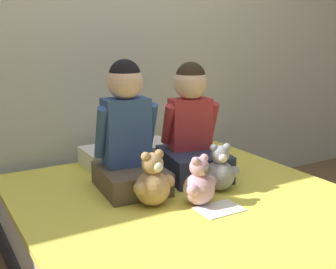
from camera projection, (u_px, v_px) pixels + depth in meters
The scene contains 9 objects.
wall_behind_bed at pixel (107, 23), 2.68m from camera, with size 8.00×0.06×2.50m.
bed at pixel (197, 241), 2.06m from camera, with size 1.60×1.86×0.39m.
child_on_left at pixel (128, 136), 2.16m from camera, with size 0.35×0.42×0.67m.
child_on_right at pixel (192, 131), 2.35m from camera, with size 0.39×0.45×0.64m.
teddy_bear_held_by_left_child at pixel (153, 182), 1.97m from camera, with size 0.22×0.17×0.27m.
teddy_bear_held_by_right_child at pixel (220, 171), 2.16m from camera, with size 0.20×0.16×0.25m.
teddy_bear_between_children at pixel (200, 184), 1.98m from camera, with size 0.19×0.15×0.24m.
pillow_at_headboard at pixel (129, 154), 2.63m from camera, with size 0.57×0.28×0.11m.
sign_card at pixel (220, 209), 1.94m from camera, with size 0.21×0.15×0.00m.
Camera 1 is at (-1.08, -1.54, 1.19)m, focal length 45.00 mm.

